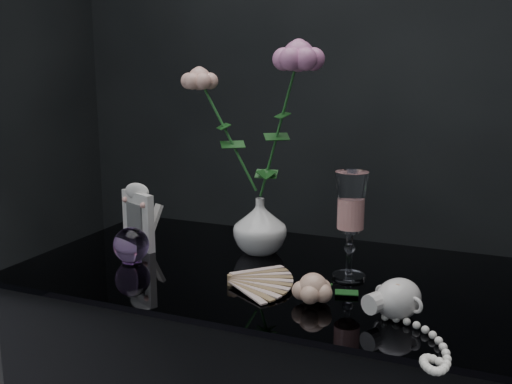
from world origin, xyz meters
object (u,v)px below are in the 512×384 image
at_px(pearl_jar, 398,297).
at_px(paperweight, 131,245).
at_px(wine_glass, 350,226).
at_px(vase, 260,226).
at_px(loose_rose, 313,288).
at_px(picture_frame, 138,216).

bearing_deg(pearl_jar, paperweight, -158.47).
bearing_deg(wine_glass, paperweight, -168.97).
relative_size(vase, loose_rose, 0.78).
relative_size(picture_frame, paperweight, 2.01).
relative_size(paperweight, pearl_jar, 0.31).
bearing_deg(vase, wine_glass, -19.78).
distance_m(wine_glass, loose_rose, 0.18).
height_order(vase, picture_frame, picture_frame).
xyz_separation_m(vase, pearl_jar, (0.36, -0.24, -0.03)).
bearing_deg(picture_frame, paperweight, -40.70).
distance_m(paperweight, loose_rose, 0.45).
distance_m(vase, loose_rose, 0.32).
height_order(vase, paperweight, vase).
distance_m(vase, pearl_jar, 0.44).
xyz_separation_m(vase, picture_frame, (-0.28, -0.08, 0.01)).
xyz_separation_m(wine_glass, picture_frame, (-0.51, 0.00, -0.03)).
bearing_deg(paperweight, wine_glass, 11.03).
distance_m(vase, wine_glass, 0.25).
bearing_deg(paperweight, loose_rose, -8.32).
relative_size(vase, wine_glass, 0.58).
bearing_deg(vase, paperweight, -143.31).
xyz_separation_m(picture_frame, pearl_jar, (0.64, -0.16, -0.04)).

